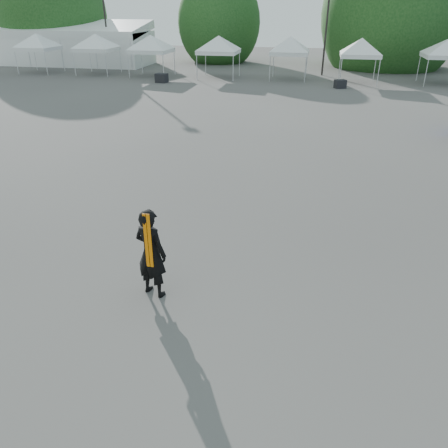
# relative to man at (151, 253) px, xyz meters

# --- Properties ---
(ground) EXTENTS (120.00, 120.00, 0.00)m
(ground) POSITION_rel_man_xyz_m (0.39, 2.08, -0.99)
(ground) COLOR #474442
(ground) RESTS_ON ground
(marquee) EXTENTS (15.00, 6.25, 4.23)m
(marquee) POSITION_rel_man_xyz_m (-21.61, 37.08, 0.98)
(marquee) COLOR white
(marquee) RESTS_ON ground
(light_pole_west) EXTENTS (0.60, 0.25, 10.30)m
(light_pole_west) POSITION_rel_man_xyz_m (-17.61, 36.08, 4.78)
(light_pole_west) COLOR black
(light_pole_west) RESTS_ON ground
(light_pole_east) EXTENTS (0.60, 0.25, 9.80)m
(light_pole_east) POSITION_rel_man_xyz_m (3.39, 34.08, 4.52)
(light_pole_east) COLOR black
(light_pole_east) RESTS_ON ground
(tree_far_w) EXTENTS (4.80, 4.80, 7.30)m
(tree_far_w) POSITION_rel_man_xyz_m (-25.61, 40.08, 3.54)
(tree_far_w) COLOR #382314
(tree_far_w) RESTS_ON ground
(tree_mid_w) EXTENTS (4.16, 4.16, 6.33)m
(tree_mid_w) POSITION_rel_man_xyz_m (-7.61, 42.08, 2.94)
(tree_mid_w) COLOR #382314
(tree_mid_w) RESTS_ON ground
(tree_mid_e) EXTENTS (5.12, 5.12, 7.79)m
(tree_mid_e) POSITION_rel_man_xyz_m (9.39, 41.08, 3.85)
(tree_mid_e) COLOR #382314
(tree_mid_e) RESTS_ON ground
(tent_a) EXTENTS (4.34, 4.34, 3.88)m
(tent_a) POSITION_rel_man_xyz_m (-21.73, 30.51, 2.07)
(tent_a) COLOR silver
(tent_a) RESTS_ON ground
(tent_b) EXTENTS (4.49, 4.49, 3.88)m
(tent_b) POSITION_rel_man_xyz_m (-16.23, 30.78, 2.07)
(tent_b) COLOR silver
(tent_b) RESTS_ON ground
(tent_c) EXTENTS (4.60, 4.60, 3.88)m
(tent_c) POSITION_rel_man_xyz_m (-11.02, 30.40, 2.07)
(tent_c) COLOR silver
(tent_c) RESTS_ON ground
(tent_d) EXTENTS (4.55, 4.55, 3.88)m
(tent_d) POSITION_rel_man_xyz_m (-5.21, 30.68, 2.07)
(tent_d) COLOR silver
(tent_d) RESTS_ON ground
(tent_e) EXTENTS (4.26, 4.26, 3.88)m
(tent_e) POSITION_rel_man_xyz_m (0.63, 30.96, 2.07)
(tent_e) COLOR silver
(tent_e) RESTS_ON ground
(tent_f) EXTENTS (4.20, 4.20, 3.88)m
(tent_f) POSITION_rel_man_xyz_m (6.12, 30.15, 2.07)
(tent_f) COLOR silver
(tent_f) RESTS_ON ground
(man) EXTENTS (0.83, 0.68, 1.98)m
(man) POSITION_rel_man_xyz_m (0.00, 0.00, 0.00)
(man) COLOR black
(man) RESTS_ON ground
(crate_west) EXTENTS (0.99, 0.83, 0.69)m
(crate_west) POSITION_rel_man_xyz_m (-9.15, 27.31, -0.65)
(crate_west) COLOR black
(crate_west) RESTS_ON ground
(crate_mid) EXTENTS (0.96, 0.87, 0.61)m
(crate_mid) POSITION_rel_man_xyz_m (4.74, 27.41, -0.69)
(crate_mid) COLOR black
(crate_mid) RESTS_ON ground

